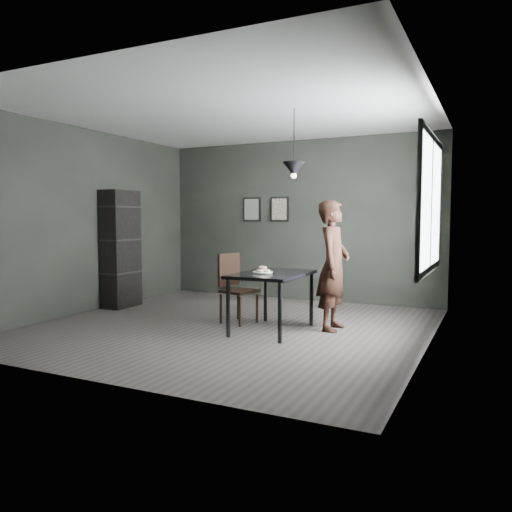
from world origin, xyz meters
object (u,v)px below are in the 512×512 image
at_px(white_plate, 263,273).
at_px(wood_chair, 234,283).
at_px(cafe_table, 272,279).
at_px(shelf_unit, 121,249).
at_px(pendant_lamp, 294,169).
at_px(woman, 333,265).

bearing_deg(white_plate, wood_chair, 148.43).
height_order(cafe_table, wood_chair, wood_chair).
relative_size(shelf_unit, pendant_lamp, 2.18).
height_order(wood_chair, shelf_unit, shelf_unit).
distance_m(cafe_table, shelf_unit, 2.98).
relative_size(wood_chair, shelf_unit, 0.51).
height_order(cafe_table, white_plate, white_plate).
distance_m(white_plate, woman, 0.92).
bearing_deg(wood_chair, pendant_lamp, 4.47).
bearing_deg(pendant_lamp, shelf_unit, 172.17).
height_order(cafe_table, shelf_unit, shelf_unit).
distance_m(wood_chair, shelf_unit, 2.29).
relative_size(white_plate, pendant_lamp, 0.27).
bearing_deg(wood_chair, white_plate, -16.98).
bearing_deg(pendant_lamp, wood_chair, 169.89).
distance_m(cafe_table, wood_chair, 0.75).
relative_size(cafe_table, woman, 0.72).
relative_size(woman, wood_chair, 1.75).
bearing_deg(woman, pendant_lamp, 124.63).
bearing_deg(shelf_unit, woman, -3.53).
bearing_deg(white_plate, shelf_unit, 167.28).
bearing_deg(wood_chair, cafe_table, -6.68).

